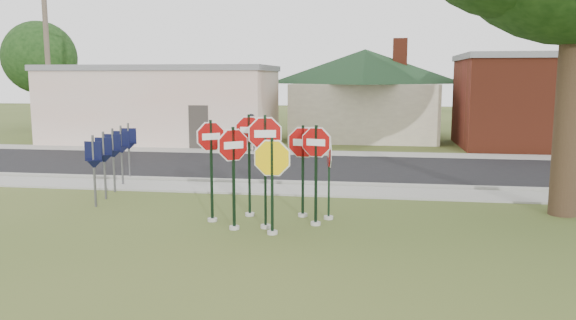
# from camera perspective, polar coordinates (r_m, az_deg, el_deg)

# --- Properties ---
(ground) EXTENTS (120.00, 120.00, 0.00)m
(ground) POSITION_cam_1_polar(r_m,az_deg,el_deg) (12.52, -3.56, -8.13)
(ground) COLOR #384C1C
(ground) RESTS_ON ground
(sidewalk_near) EXTENTS (60.00, 1.60, 0.06)m
(sidewalk_near) POSITION_cam_1_polar(r_m,az_deg,el_deg) (17.77, 0.20, -3.06)
(sidewalk_near) COLOR gray
(sidewalk_near) RESTS_ON ground
(road) EXTENTS (60.00, 7.00, 0.04)m
(road) POSITION_cam_1_polar(r_m,az_deg,el_deg) (22.16, 1.92, -0.80)
(road) COLOR black
(road) RESTS_ON ground
(sidewalk_far) EXTENTS (60.00, 1.60, 0.06)m
(sidewalk_far) POSITION_cam_1_polar(r_m,az_deg,el_deg) (26.39, 3.02, 0.69)
(sidewalk_far) COLOR gray
(sidewalk_far) RESTS_ON ground
(curb) EXTENTS (60.00, 0.20, 0.14)m
(curb) POSITION_cam_1_polar(r_m,az_deg,el_deg) (18.74, 0.65, -2.34)
(curb) COLOR gray
(curb) RESTS_ON ground
(stop_sign_center) EXTENTS (1.07, 0.27, 2.81)m
(stop_sign_center) POSITION_cam_1_polar(r_m,az_deg,el_deg) (13.12, -2.33, 0.56)
(stop_sign_center) COLOR #A7A49B
(stop_sign_center) RESTS_ON ground
(stop_sign_yellow) EXTENTS (1.16, 0.24, 2.34)m
(stop_sign_yellow) POSITION_cam_1_polar(r_m,az_deg,el_deg) (12.65, -1.62, -1.31)
(stop_sign_yellow) COLOR #A7A49B
(stop_sign_yellow) RESTS_ON ground
(stop_sign_left) EXTENTS (0.83, 0.67, 2.53)m
(stop_sign_left) POSITION_cam_1_polar(r_m,az_deg,el_deg) (13.10, -5.57, -0.40)
(stop_sign_left) COLOR #A7A49B
(stop_sign_left) RESTS_ON ground
(stop_sign_right) EXTENTS (0.99, 0.26, 2.53)m
(stop_sign_right) POSITION_cam_1_polar(r_m,az_deg,el_deg) (13.43, 2.87, -0.19)
(stop_sign_right) COLOR #A7A49B
(stop_sign_right) RESTS_ON ground
(stop_sign_back_right) EXTENTS (1.08, 0.24, 2.47)m
(stop_sign_back_right) POSITION_cam_1_polar(r_m,az_deg,el_deg) (14.26, 1.52, 0.20)
(stop_sign_back_right) COLOR #A7A49B
(stop_sign_back_right) RESTS_ON ground
(stop_sign_back_left) EXTENTS (0.97, 0.24, 2.72)m
(stop_sign_back_left) POSITION_cam_1_polar(r_m,az_deg,el_deg) (14.35, -3.96, 0.84)
(stop_sign_back_left) COLOR #A7A49B
(stop_sign_back_left) RESTS_ON ground
(stop_sign_far_right) EXTENTS (0.24, 0.98, 2.18)m
(stop_sign_far_right) POSITION_cam_1_polar(r_m,az_deg,el_deg) (14.06, 4.19, -0.87)
(stop_sign_far_right) COLOR #A7A49B
(stop_sign_far_right) RESTS_ON ground
(stop_sign_far_left) EXTENTS (0.80, 0.62, 2.63)m
(stop_sign_far_left) POSITION_cam_1_polar(r_m,az_deg,el_deg) (13.90, -7.82, 0.30)
(stop_sign_far_left) COLOR #A7A49B
(stop_sign_far_left) RESTS_ON ground
(route_sign_row) EXTENTS (1.43, 4.63, 2.00)m
(route_sign_row) POSITION_cam_1_polar(r_m,az_deg,el_deg) (18.23, -17.32, 0.65)
(route_sign_row) COLOR #59595E
(route_sign_row) RESTS_ON ground
(building_stucco) EXTENTS (12.20, 6.20, 4.20)m
(building_stucco) POSITION_cam_1_polar(r_m,az_deg,el_deg) (31.93, -12.62, 5.66)
(building_stucco) COLOR silver
(building_stucco) RESTS_ON ground
(building_house) EXTENTS (11.60, 11.60, 6.20)m
(building_house) POSITION_cam_1_polar(r_m,az_deg,el_deg) (33.73, 7.82, 8.46)
(building_house) COLOR beige
(building_house) RESTS_ON ground
(building_brick) EXTENTS (10.20, 6.20, 4.75)m
(building_brick) POSITION_cam_1_polar(r_m,az_deg,el_deg) (31.68, 26.13, 5.45)
(building_brick) COLOR maroon
(building_brick) RESTS_ON ground
(utility_pole_near) EXTENTS (2.20, 0.26, 9.50)m
(utility_pole_near) POSITION_cam_1_polar(r_m,az_deg,el_deg) (31.65, -23.28, 10.27)
(utility_pole_near) COLOR brown
(utility_pole_near) RESTS_ON ground
(bg_tree_left) EXTENTS (4.90, 4.90, 7.35)m
(bg_tree_left) POSITION_cam_1_polar(r_m,az_deg,el_deg) (42.28, -23.92, 9.47)
(bg_tree_left) COLOR #312015
(bg_tree_left) RESTS_ON ground
(pedestrian) EXTENTS (0.77, 0.66, 1.79)m
(pedestrian) POSITION_cam_1_polar(r_m,az_deg,el_deg) (26.90, -3.71, 2.82)
(pedestrian) COLOR black
(pedestrian) RESTS_ON sidewalk_far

